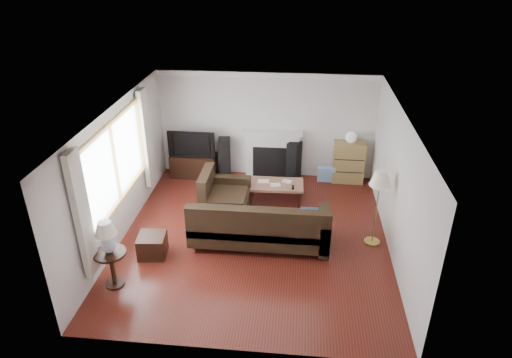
# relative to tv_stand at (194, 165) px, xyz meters

# --- Properties ---
(room) EXTENTS (5.10, 5.60, 2.54)m
(room) POSITION_rel_tv_stand_xyz_m (1.72, -2.48, 0.98)
(room) COLOR #561B13
(room) RESTS_ON ground
(window) EXTENTS (0.12, 2.74, 1.54)m
(window) POSITION_rel_tv_stand_xyz_m (-0.73, -2.68, 1.28)
(window) COLOR olive
(window) RESTS_ON room
(curtain_near) EXTENTS (0.10, 0.35, 2.10)m
(curtain_near) POSITION_rel_tv_stand_xyz_m (-0.68, -4.20, 1.13)
(curtain_near) COLOR beige
(curtain_near) RESTS_ON room
(curtain_far) EXTENTS (0.10, 0.35, 2.10)m
(curtain_far) POSITION_rel_tv_stand_xyz_m (-0.68, -1.16, 1.13)
(curtain_far) COLOR beige
(curtain_far) RESTS_ON room
(fireplace) EXTENTS (1.40, 0.26, 1.15)m
(fireplace) POSITION_rel_tv_stand_xyz_m (1.87, 0.16, 0.30)
(fireplace) COLOR white
(fireplace) RESTS_ON room
(tv_stand) EXTENTS (1.09, 0.49, 0.54)m
(tv_stand) POSITION_rel_tv_stand_xyz_m (0.00, 0.00, 0.00)
(tv_stand) COLOR black
(tv_stand) RESTS_ON ground
(television) EXTENTS (1.10, 0.14, 0.63)m
(television) POSITION_rel_tv_stand_xyz_m (0.00, 0.00, 0.59)
(television) COLOR black
(television) RESTS_ON tv_stand
(speaker_left) EXTENTS (0.31, 0.35, 0.96)m
(speaker_left) POSITION_rel_tv_stand_xyz_m (0.74, 0.07, 0.21)
(speaker_left) COLOR black
(speaker_left) RESTS_ON ground
(speaker_right) EXTENTS (0.36, 0.39, 0.94)m
(speaker_right) POSITION_rel_tv_stand_xyz_m (2.39, 0.05, 0.20)
(speaker_right) COLOR black
(speaker_right) RESTS_ON ground
(bookshelf) EXTENTS (0.72, 0.34, 0.99)m
(bookshelf) POSITION_rel_tv_stand_xyz_m (3.65, 0.05, 0.22)
(bookshelf) COLOR olive
(bookshelf) RESTS_ON ground
(globe_lamp) EXTENTS (0.26, 0.26, 0.26)m
(globe_lamp) POSITION_rel_tv_stand_xyz_m (3.65, 0.05, 0.84)
(globe_lamp) COLOR white
(globe_lamp) RESTS_ON bookshelf
(sectional_sofa) EXTENTS (2.75, 2.01, 0.89)m
(sectional_sofa) POSITION_rel_tv_stand_xyz_m (1.83, -2.65, 0.17)
(sectional_sofa) COLOR black
(sectional_sofa) RESTS_ON ground
(coffee_table) EXTENTS (1.19, 0.68, 0.46)m
(coffee_table) POSITION_rel_tv_stand_xyz_m (2.03, -1.10, -0.04)
(coffee_table) COLOR brown
(coffee_table) RESTS_ON ground
(footstool) EXTENTS (0.52, 0.52, 0.40)m
(footstool) POSITION_rel_tv_stand_xyz_m (-0.04, -3.21, -0.07)
(footstool) COLOR black
(footstool) RESTS_ON ground
(floor_lamp) EXTENTS (0.44, 0.44, 1.49)m
(floor_lamp) POSITION_rel_tv_stand_xyz_m (3.94, -2.42, 0.47)
(floor_lamp) COLOR gold
(floor_lamp) RESTS_ON ground
(side_table) EXTENTS (0.52, 0.52, 0.64)m
(side_table) POSITION_rel_tv_stand_xyz_m (-0.43, -4.06, 0.05)
(side_table) COLOR black
(side_table) RESTS_ON ground
(table_lamp) EXTENTS (0.35, 0.35, 0.56)m
(table_lamp) POSITION_rel_tv_stand_xyz_m (-0.43, -4.06, 0.65)
(table_lamp) COLOR silver
(table_lamp) RESTS_ON side_table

